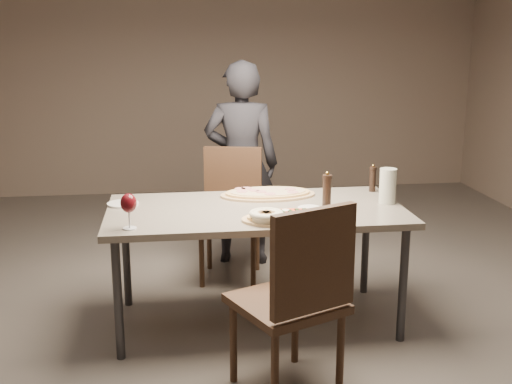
{
  "coord_description": "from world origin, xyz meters",
  "views": [
    {
      "loc": [
        -0.5,
        -3.73,
        1.8
      ],
      "look_at": [
        0.0,
        0.0,
        0.85
      ],
      "focal_mm": 45.0,
      "sensor_mm": 36.0,
      "label": 1
    }
  ],
  "objects": [
    {
      "name": "room",
      "position": [
        0.0,
        0.0,
        1.4
      ],
      "size": [
        7.0,
        7.0,
        7.0
      ],
      "color": "#5C5650",
      "rests_on": "ground"
    },
    {
      "name": "dining_table",
      "position": [
        0.0,
        0.0,
        0.69
      ],
      "size": [
        1.8,
        0.9,
        0.75
      ],
      "color": "slate",
      "rests_on": "ground"
    },
    {
      "name": "zucchini_pizza",
      "position": [
        0.17,
        -0.28,
        0.77
      ],
      "size": [
        0.59,
        0.33,
        0.05
      ],
      "rotation": [
        0.0,
        0.0,
        -0.32
      ],
      "color": "tan",
      "rests_on": "dining_table"
    },
    {
      "name": "ham_pizza",
      "position": [
        0.12,
        0.28,
        0.77
      ],
      "size": [
        0.62,
        0.34,
        0.04
      ],
      "rotation": [
        0.0,
        0.0,
        -0.43
      ],
      "color": "tan",
      "rests_on": "dining_table"
    },
    {
      "name": "bread_basket",
      "position": [
        0.01,
        -0.32,
        0.79
      ],
      "size": [
        0.19,
        0.19,
        0.07
      ],
      "rotation": [
        0.0,
        0.0,
        -0.33
      ],
      "color": "beige",
      "rests_on": "dining_table"
    },
    {
      "name": "oil_dish",
      "position": [
        0.31,
        -0.09,
        0.76
      ],
      "size": [
        0.14,
        0.14,
        0.02
      ],
      "rotation": [
        0.0,
        0.0,
        -0.04
      ],
      "color": "white",
      "rests_on": "dining_table"
    },
    {
      "name": "pepper_mill_left",
      "position": [
        0.42,
        -0.06,
        0.86
      ],
      "size": [
        0.06,
        0.06,
        0.23
      ],
      "rotation": [
        0.0,
        0.0,
        0.22
      ],
      "color": "black",
      "rests_on": "dining_table"
    },
    {
      "name": "pepper_mill_right",
      "position": [
        0.83,
        0.31,
        0.84
      ],
      "size": [
        0.05,
        0.05,
        0.19
      ],
      "rotation": [
        0.0,
        0.0,
        -0.01
      ],
      "color": "black",
      "rests_on": "dining_table"
    },
    {
      "name": "carafe",
      "position": [
        0.83,
        0.01,
        0.86
      ],
      "size": [
        0.11,
        0.11,
        0.22
      ],
      "rotation": [
        0.0,
        0.0,
        -0.22
      ],
      "color": "silver",
      "rests_on": "dining_table"
    },
    {
      "name": "wine_glass",
      "position": [
        -0.74,
        -0.33,
        0.89
      ],
      "size": [
        0.09,
        0.09,
        0.2
      ],
      "rotation": [
        0.0,
        0.0,
        0.04
      ],
      "color": "silver",
      "rests_on": "dining_table"
    },
    {
      "name": "side_plate",
      "position": [
        -0.81,
        0.18,
        0.76
      ],
      "size": [
        0.19,
        0.19,
        0.01
      ],
      "rotation": [
        0.0,
        0.0,
        -0.36
      ],
      "color": "white",
      "rests_on": "dining_table"
    },
    {
      "name": "chair_near",
      "position": [
        0.09,
        -0.88,
        0.57
      ],
      "size": [
        0.63,
        0.63,
        1.01
      ],
      "rotation": [
        0.0,
        0.0,
        0.42
      ],
      "color": "#3C2819",
      "rests_on": "ground"
    },
    {
      "name": "chair_far",
      "position": [
        -0.07,
        0.85,
        0.54
      ],
      "size": [
        0.54,
        0.54,
        0.96
      ],
      "rotation": [
        0.0,
        0.0,
        2.93
      ],
      "color": "#3C2819",
      "rests_on": "ground"
    },
    {
      "name": "diner",
      "position": [
        0.04,
        1.13,
        0.8
      ],
      "size": [
        0.64,
        0.48,
        1.59
      ],
      "primitive_type": "imported",
      "rotation": [
        0.0,
        0.0,
        2.95
      ],
      "color": "black",
      "rests_on": "ground"
    }
  ]
}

